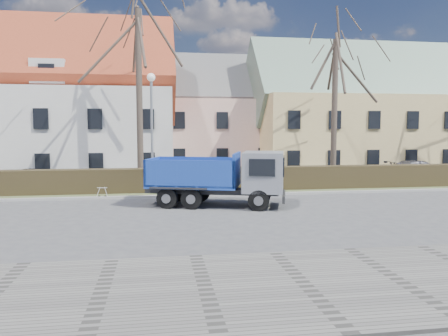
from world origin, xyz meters
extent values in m
plane|color=#464749|center=(0.00, 0.00, 0.00)|extent=(120.00, 120.00, 0.00)
cube|color=slate|center=(0.00, -8.50, 0.04)|extent=(80.00, 5.00, 0.08)
cube|color=gray|center=(0.00, 4.60, 0.06)|extent=(80.00, 0.30, 0.12)
cube|color=#4B5831|center=(0.00, 6.20, 0.05)|extent=(80.00, 3.00, 0.10)
cube|color=#2D2516|center=(0.00, 6.00, 0.65)|extent=(60.00, 0.90, 1.30)
imported|color=#202129|center=(-8.26, 9.97, 0.58)|extent=(3.68, 2.30, 1.17)
imported|color=#36363F|center=(16.75, 9.73, 0.66)|extent=(4.64, 2.14, 1.32)
camera|label=1|loc=(-0.99, -17.66, 3.58)|focal=35.00mm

